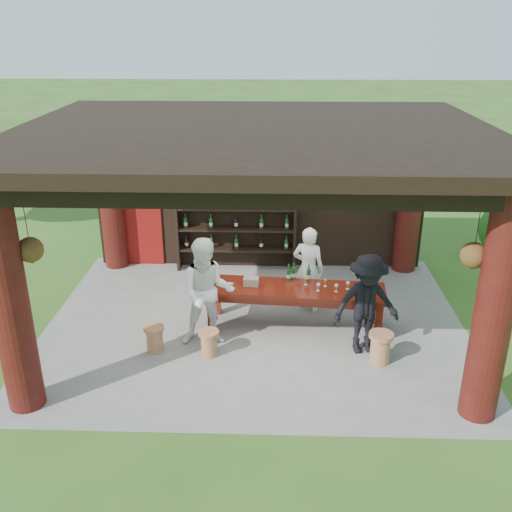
{
  "coord_description": "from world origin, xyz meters",
  "views": [
    {
      "loc": [
        0.31,
        -8.96,
        5.05
      ],
      "look_at": [
        0.0,
        0.4,
        1.15
      ],
      "focal_mm": 40.0,
      "sensor_mm": 36.0,
      "label": 1
    }
  ],
  "objects_px": {
    "tasting_table": "(295,294)",
    "stool_near_right": "(380,347)",
    "guest_woman": "(207,292)",
    "stool_near_left": "(209,343)",
    "stool_far_left": "(155,338)",
    "host": "(308,269)",
    "napkin_basket": "(251,281)",
    "guest_man": "(366,304)",
    "wine_shelf": "(236,219)"
  },
  "relations": [
    {
      "from": "stool_far_left",
      "to": "guest_man",
      "type": "bearing_deg",
      "value": 2.02
    },
    {
      "from": "wine_shelf",
      "to": "stool_near_left",
      "type": "height_order",
      "value": "wine_shelf"
    },
    {
      "from": "tasting_table",
      "to": "host",
      "type": "height_order",
      "value": "host"
    },
    {
      "from": "stool_near_left",
      "to": "host",
      "type": "xyz_separation_m",
      "value": [
        1.66,
        1.69,
        0.58
      ]
    },
    {
      "from": "stool_far_left",
      "to": "wine_shelf",
      "type": "bearing_deg",
      "value": 71.73
    },
    {
      "from": "tasting_table",
      "to": "stool_far_left",
      "type": "distance_m",
      "value": 2.51
    },
    {
      "from": "stool_near_right",
      "to": "stool_far_left",
      "type": "relative_size",
      "value": 1.16
    },
    {
      "from": "stool_near_right",
      "to": "guest_man",
      "type": "bearing_deg",
      "value": 122.19
    },
    {
      "from": "stool_far_left",
      "to": "guest_woman",
      "type": "xyz_separation_m",
      "value": [
        0.85,
        0.31,
        0.69
      ]
    },
    {
      "from": "stool_near_left",
      "to": "guest_man",
      "type": "bearing_deg",
      "value": 5.19
    },
    {
      "from": "tasting_table",
      "to": "stool_far_left",
      "type": "bearing_deg",
      "value": -158.61
    },
    {
      "from": "guest_woman",
      "to": "tasting_table",
      "type": "bearing_deg",
      "value": 16.07
    },
    {
      "from": "stool_near_left",
      "to": "guest_woman",
      "type": "relative_size",
      "value": 0.24
    },
    {
      "from": "tasting_table",
      "to": "stool_near_right",
      "type": "relative_size",
      "value": 6.14
    },
    {
      "from": "tasting_table",
      "to": "wine_shelf",
      "type": "bearing_deg",
      "value": 115.44
    },
    {
      "from": "stool_near_left",
      "to": "stool_far_left",
      "type": "height_order",
      "value": "stool_far_left"
    },
    {
      "from": "wine_shelf",
      "to": "guest_man",
      "type": "relative_size",
      "value": 1.51
    },
    {
      "from": "stool_near_right",
      "to": "host",
      "type": "bearing_deg",
      "value": 120.6
    },
    {
      "from": "wine_shelf",
      "to": "stool_far_left",
      "type": "relative_size",
      "value": 5.74
    },
    {
      "from": "tasting_table",
      "to": "host",
      "type": "xyz_separation_m",
      "value": [
        0.26,
        0.67,
        0.18
      ]
    },
    {
      "from": "tasting_table",
      "to": "stool_near_left",
      "type": "relative_size",
      "value": 7.16
    },
    {
      "from": "wine_shelf",
      "to": "guest_woman",
      "type": "distance_m",
      "value": 3.11
    },
    {
      "from": "tasting_table",
      "to": "guest_man",
      "type": "xyz_separation_m",
      "value": [
        1.11,
        -0.78,
        0.22
      ]
    },
    {
      "from": "host",
      "to": "guest_woman",
      "type": "xyz_separation_m",
      "value": [
        -1.72,
        -1.27,
        0.12
      ]
    },
    {
      "from": "stool_near_right",
      "to": "stool_far_left",
      "type": "bearing_deg",
      "value": 176.59
    },
    {
      "from": "wine_shelf",
      "to": "stool_near_right",
      "type": "height_order",
      "value": "wine_shelf"
    },
    {
      "from": "guest_woman",
      "to": "guest_man",
      "type": "relative_size",
      "value": 1.09
    },
    {
      "from": "stool_near_left",
      "to": "tasting_table",
      "type": "bearing_deg",
      "value": 35.79
    },
    {
      "from": "guest_woman",
      "to": "stool_near_right",
      "type": "bearing_deg",
      "value": -16.85
    },
    {
      "from": "stool_near_left",
      "to": "guest_man",
      "type": "distance_m",
      "value": 2.6
    },
    {
      "from": "stool_near_right",
      "to": "guest_man",
      "type": "distance_m",
      "value": 0.7
    },
    {
      "from": "host",
      "to": "napkin_basket",
      "type": "bearing_deg",
      "value": 50.13
    },
    {
      "from": "stool_far_left",
      "to": "napkin_basket",
      "type": "height_order",
      "value": "napkin_basket"
    },
    {
      "from": "wine_shelf",
      "to": "guest_woman",
      "type": "bearing_deg",
      "value": -95.01
    },
    {
      "from": "stool_near_right",
      "to": "host",
      "type": "relative_size",
      "value": 0.32
    },
    {
      "from": "guest_woman",
      "to": "stool_near_left",
      "type": "bearing_deg",
      "value": -88.86
    },
    {
      "from": "stool_near_right",
      "to": "guest_woman",
      "type": "relative_size",
      "value": 0.28
    },
    {
      "from": "tasting_table",
      "to": "stool_near_right",
      "type": "bearing_deg",
      "value": -40.34
    },
    {
      "from": "host",
      "to": "stool_near_left",
      "type": "bearing_deg",
      "value": 65.31
    },
    {
      "from": "stool_near_left",
      "to": "host",
      "type": "distance_m",
      "value": 2.44
    },
    {
      "from": "stool_far_left",
      "to": "host",
      "type": "xyz_separation_m",
      "value": [
        2.57,
        1.58,
        0.57
      ]
    },
    {
      "from": "stool_near_right",
      "to": "napkin_basket",
      "type": "bearing_deg",
      "value": 150.16
    },
    {
      "from": "guest_woman",
      "to": "guest_man",
      "type": "bearing_deg",
      "value": -10.35
    },
    {
      "from": "tasting_table",
      "to": "stool_far_left",
      "type": "height_order",
      "value": "tasting_table"
    },
    {
      "from": "wine_shelf",
      "to": "host",
      "type": "xyz_separation_m",
      "value": [
        1.45,
        -1.82,
        -0.32
      ]
    },
    {
      "from": "wine_shelf",
      "to": "napkin_basket",
      "type": "distance_m",
      "value": 2.47
    },
    {
      "from": "host",
      "to": "guest_woman",
      "type": "relative_size",
      "value": 0.87
    },
    {
      "from": "wine_shelf",
      "to": "guest_man",
      "type": "distance_m",
      "value": 4.01
    },
    {
      "from": "stool_near_left",
      "to": "napkin_basket",
      "type": "height_order",
      "value": "napkin_basket"
    },
    {
      "from": "tasting_table",
      "to": "napkin_basket",
      "type": "relative_size",
      "value": 12.15
    }
  ]
}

